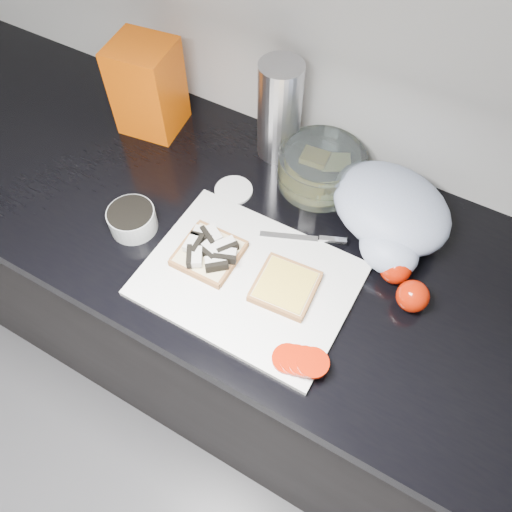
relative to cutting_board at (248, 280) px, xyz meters
The scene contains 14 objects.
base_cabinet 0.49m from the cutting_board, 93.27° to the left, with size 3.50×0.60×0.86m, color black.
countertop 0.12m from the cutting_board, 93.27° to the left, with size 3.50×0.64×0.04m, color black.
cutting_board is the anchor object (origin of this frame).
bread_left 0.10m from the cutting_board, behind, with size 0.12×0.12×0.04m.
bread_right 0.08m from the cutting_board, 11.05° to the left, with size 0.13×0.13×0.02m.
tomato_slices 0.20m from the cutting_board, 32.59° to the right, with size 0.11×0.08×0.02m.
knife 0.16m from the cutting_board, 64.55° to the left, with size 0.17×0.08×0.01m.
seed_tub 0.28m from the cutting_board, behind, with size 0.10×0.10×0.05m.
tub_lid 0.24m from the cutting_board, 128.14° to the left, with size 0.08×0.08×0.01m, color silver.
glass_bowl 0.31m from the cutting_board, 89.11° to the left, with size 0.19×0.19×0.08m.
bread_bag 0.52m from the cutting_board, 146.83° to the left, with size 0.14×0.13×0.21m, color #F45004.
steel_canister 0.39m from the cutting_board, 109.32° to the left, with size 0.10×0.10×0.23m, color #BBBAC0.
grocery_bag 0.32m from the cutting_board, 53.65° to the left, with size 0.31×0.30×0.11m.
whole_tomatoes 0.30m from the cutting_board, 25.64° to the left, with size 0.11×0.10×0.06m.
Camera 1 is at (0.27, 0.65, 1.74)m, focal length 35.00 mm.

